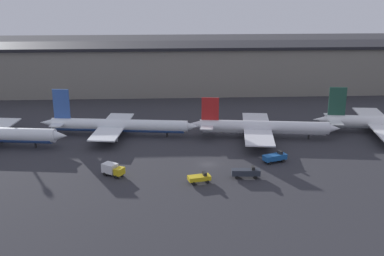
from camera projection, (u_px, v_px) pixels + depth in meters
ground at (208, 164)px, 123.13m from camera, size 600.00×600.00×0.00m
terminal_building at (191, 68)px, 199.13m from camera, size 250.39×24.14×19.91m
airplane_1 at (117, 125)px, 144.74m from camera, size 48.33×28.80×14.08m
airplane_2 at (262, 128)px, 142.54m from camera, size 45.36×33.33×12.09m
airplane_3 at (384, 122)px, 147.33m from camera, size 43.61×36.33×14.10m
service_vehicle_1 at (275, 157)px, 124.17m from camera, size 6.64×4.53×2.90m
service_vehicle_2 at (246, 172)px, 114.39m from camera, size 6.88×2.45×2.94m
service_vehicle_3 at (112, 169)px, 115.62m from camera, size 5.91×5.15×2.93m
service_vehicle_4 at (199, 178)px, 111.67m from camera, size 5.59×3.46×2.55m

